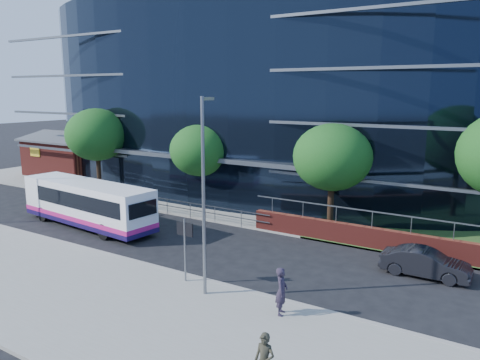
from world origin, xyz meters
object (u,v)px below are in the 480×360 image
Objects in this scene: tree_far_c at (332,157)px; streetlight_east at (204,191)px; tree_far_b at (200,150)px; brick_pavilion at (72,156)px; pedestrian at (282,291)px; street_sign at (185,237)px; parked_car at (425,263)px; tree_far_a at (97,135)px; city_bus at (88,204)px.

streetlight_east is at bearing -95.11° from tree_far_c.
tree_far_b is 10.02m from tree_far_c.
tree_far_b is at bearing 127.63° from streetlight_east.
brick_pavilion is 35.16m from pedestrian.
street_sign is at bearing 64.90° from pedestrian.
streetlight_east is at bearing 71.83° from pedestrian.
parked_car is at bearing 44.42° from streetlight_east.
brick_pavilion is at bearing 150.76° from streetlight_east.
tree_far_b reaches higher than street_sign.
tree_far_a is at bearing 180.00° from tree_far_c.
parked_car is at bearing -46.82° from pedestrian.
city_bus is at bearing 97.30° from parked_car.
tree_far_a is (-17.50, 10.59, 2.71)m from street_sign.
streetlight_east reaches higher than tree_far_a.
streetlight_east is (19.00, -11.17, -0.42)m from tree_far_a.
tree_far_c is 0.81× the size of streetlight_east.
streetlight_east reaches higher than city_bus.
tree_far_a is at bearing 148.83° from street_sign.
city_bus is at bearing 55.97° from pedestrian.
tree_far_c reaches higher than pedestrian.
street_sign is 11.14m from tree_far_c.
tree_far_b is 0.58× the size of city_bus.
streetlight_east is 10.78m from parked_car.
street_sign is 0.27× the size of city_bus.
tree_far_b is 17.35m from pedestrian.
tree_far_c is at bearing 32.74° from city_bus.
city_bus is at bearing 160.59° from streetlight_east.
tree_far_b is 3.32× the size of pedestrian.
parked_car is at bearing -33.49° from tree_far_c.
tree_far_a is at bearing -177.14° from tree_far_b.
pedestrian is at bearing -77.44° from tree_far_c.
street_sign is 13.54m from tree_far_b.
tree_far_b is at bearing 28.16° from pedestrian.
tree_far_a is 0.87× the size of streetlight_east.
tree_far_a reaches higher than tree_far_c.
tree_far_a is 10.31m from city_bus.
city_bus is 2.69× the size of parked_car.
tree_far_c is at bearing -8.82° from brick_pavilion.
tree_far_a reaches higher than parked_car.
street_sign is 11.27m from city_bus.
brick_pavilion reaches higher than city_bus.
pedestrian is (12.48, -11.63, -3.15)m from tree_far_b.
tree_far_c is at bearing 84.89° from streetlight_east.
street_sign reaches higher than city_bus.
brick_pavilion is 32.19m from streetlight_east.
tree_far_a is 1.79× the size of parked_car.
tree_far_c reaches higher than brick_pavilion.
street_sign is at bearing -29.65° from brick_pavilion.
tree_far_b is at bearing 73.21° from parked_car.
city_bus is 16.18m from pedestrian.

